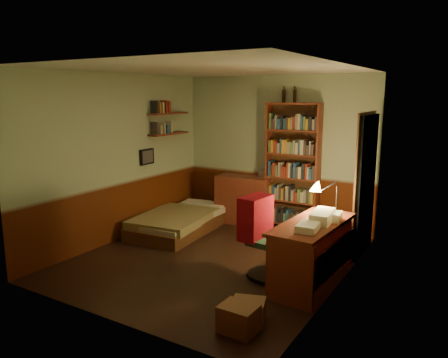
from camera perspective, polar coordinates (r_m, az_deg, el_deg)
The scene contains 24 objects.
floor at distance 6.27m, azimuth -1.20°, elevation -10.40°, with size 3.50×4.00×0.02m, color black.
ceiling at distance 5.84m, azimuth -1.31°, elevation 14.28°, with size 3.50×4.00×0.02m, color silver.
wall_back at distance 7.67m, azimuth 6.81°, elevation 3.62°, with size 3.50×0.02×2.60m, color #A2B791.
wall_left at distance 7.00m, azimuth -13.53°, elevation 2.69°, with size 0.02×4.00×2.60m, color #A2B791.
wall_right at distance 5.21m, azimuth 15.36°, elevation -0.20°, with size 0.02×4.00×2.60m, color #A2B791.
wall_front at distance 4.38m, azimuth -15.44°, elevation -2.26°, with size 3.50×0.02×2.60m, color #A2B791.
doorway at distance 6.51m, azimuth 18.03°, elevation -0.84°, with size 0.06×0.90×2.00m, color black.
door_trim at distance 6.52m, azimuth 17.73°, elevation -0.81°, with size 0.02×0.98×2.08m, color #4A2A16.
bed at distance 7.44m, azimuth -5.74°, elevation -4.68°, with size 0.98×1.84×0.55m, color olive.
dresser at distance 7.83m, azimuth 2.66°, elevation -2.68°, with size 0.96×0.48×0.85m, color maroon.
mini_stereo at distance 7.67m, azimuth 5.61°, elevation 0.71°, with size 0.23×0.18×0.12m, color #B2B2B7.
bookshelf at distance 7.41m, azimuth 8.94°, elevation 1.52°, with size 0.92×0.29×2.14m, color maroon.
bottle_left at distance 7.50m, azimuth 7.81°, elevation 10.69°, with size 0.06×0.06×0.21m, color black.
bottle_right at distance 7.43m, azimuth 9.20°, elevation 10.63°, with size 0.05×0.05×0.20m, color black.
desk at distance 5.47m, azimuth 11.38°, elevation -9.45°, with size 0.59×1.43×0.77m, color maroon.
paper_stack at distance 5.48m, azimuth 14.07°, elevation -4.77°, with size 0.19×0.26×0.10m, color silver.
desk_lamp at distance 5.81m, azimuth 14.52°, elevation -1.46°, with size 0.17×0.17×0.58m, color black.
office_chair at distance 5.49m, azimuth 5.87°, elevation -7.46°, with size 0.54×0.48×1.08m, color #284E35.
red_jacket at distance 5.55m, azimuth 6.00°, elevation 1.45°, with size 0.25×0.47×0.55m, color #AB0D1C.
wall_shelf_lower at distance 7.71m, azimuth -7.24°, elevation 5.89°, with size 0.20×0.90×0.03m, color maroon.
wall_shelf_upper at distance 7.69m, azimuth -7.30°, elevation 8.49°, with size 0.20×0.90×0.03m, color maroon.
framed_picture at distance 7.42m, azimuth -10.05°, elevation 2.89°, with size 0.04×0.32×0.26m, color black.
cardboard_box_a at distance 4.45m, azimuth 1.91°, elevation -17.76°, with size 0.36×0.28×0.27m, color #8D6548.
cardboard_box_b at distance 4.63m, azimuth 3.23°, elevation -16.83°, with size 0.33×0.27×0.23m, color #8D6548.
Camera 1 is at (3.12, -4.93, 2.28)m, focal length 35.00 mm.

